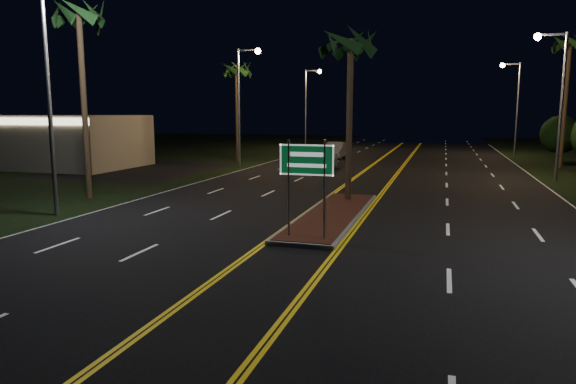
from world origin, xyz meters
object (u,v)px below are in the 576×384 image
at_px(car_near, 321,157).
at_px(car_far, 336,149).
at_px(palm_median, 351,44).
at_px(palm_left_far, 236,70).
at_px(palm_right_far, 570,44).
at_px(streetlight_left_far, 309,99).
at_px(palm_left_near, 79,16).
at_px(streetlight_right_mid, 556,88).
at_px(streetlight_left_mid, 243,93).
at_px(streetlight_right_far, 514,97).
at_px(streetlight_left_near, 55,76).
at_px(highway_sign, 307,169).
at_px(commercial_building, 43,141).
at_px(shrub_far, 560,134).
at_px(median_island, 333,215).

bearing_deg(car_near, car_far, 97.86).
bearing_deg(palm_median, car_far, 103.01).
height_order(palm_left_far, palm_right_far, palm_right_far).
relative_size(streetlight_left_far, palm_left_near, 0.92).
xyz_separation_m(streetlight_right_mid, car_near, (-15.14, 2.32, -4.77)).
distance_m(palm_right_far, car_far, 20.35).
xyz_separation_m(streetlight_left_mid, car_far, (5.22, 9.84, -4.79)).
bearing_deg(palm_left_near, palm_median, 11.31).
xyz_separation_m(streetlight_right_far, palm_median, (-10.61, -31.50, 1.62)).
relative_size(streetlight_left_near, palm_left_near, 0.92).
bearing_deg(streetlight_left_far, highway_sign, -75.56).
relative_size(commercial_building, palm_right_far, 1.46).
bearing_deg(palm_median, shrub_far, 61.58).
distance_m(highway_sign, shrub_far, 35.96).
relative_size(streetlight_left_mid, palm_median, 1.08).
xyz_separation_m(streetlight_left_mid, palm_left_near, (-1.89, -16.00, 3.02)).
height_order(palm_left_far, shrub_far, palm_left_far).
bearing_deg(streetlight_right_mid, shrub_far, 77.18).
bearing_deg(car_near, highway_sign, -75.44).
xyz_separation_m(commercial_building, palm_median, (26.00, -9.49, 5.27)).
height_order(streetlight_right_mid, streetlight_right_far, same).
height_order(streetlight_left_mid, palm_median, streetlight_left_mid).
height_order(streetlight_left_far, streetlight_right_far, same).
bearing_deg(commercial_building, highway_sign, -33.48).
bearing_deg(streetlight_right_mid, commercial_building, -176.86).
xyz_separation_m(highway_sign, streetlight_left_near, (-10.61, 1.20, 3.25)).
relative_size(streetlight_left_far, streetlight_right_far, 1.00).
height_order(streetlight_right_far, car_near, streetlight_right_far).
bearing_deg(palm_left_near, streetlight_right_mid, 31.20).
bearing_deg(median_island, palm_left_far, 121.36).
bearing_deg(highway_sign, streetlight_right_far, 74.85).
bearing_deg(median_island, palm_right_far, 60.90).
bearing_deg(median_island, palm_median, 90.00).
bearing_deg(shrub_far, commercial_building, -158.09).
relative_size(median_island, car_near, 1.93).
bearing_deg(palm_right_far, car_near, -161.84).
xyz_separation_m(highway_sign, palm_left_near, (-12.50, 5.20, 6.28)).
distance_m(streetlight_right_far, palm_median, 33.28).
bearing_deg(streetlight_left_near, median_island, 15.78).
xyz_separation_m(commercial_building, streetlight_left_far, (15.39, 24.01, 3.65)).
bearing_deg(streetlight_right_far, palm_left_far, -149.12).
relative_size(palm_right_far, shrub_far, 2.60).
bearing_deg(commercial_building, car_near, 11.39).
bearing_deg(streetlight_left_near, palm_left_near, 115.26).
bearing_deg(streetlight_left_mid, car_near, 2.98).
distance_m(median_island, palm_median, 8.00).
bearing_deg(palm_median, palm_right_far, 56.72).
distance_m(median_island, car_far, 27.38).
bearing_deg(palm_left_near, car_far, 74.61).
height_order(streetlight_left_near, palm_left_far, streetlight_left_near).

